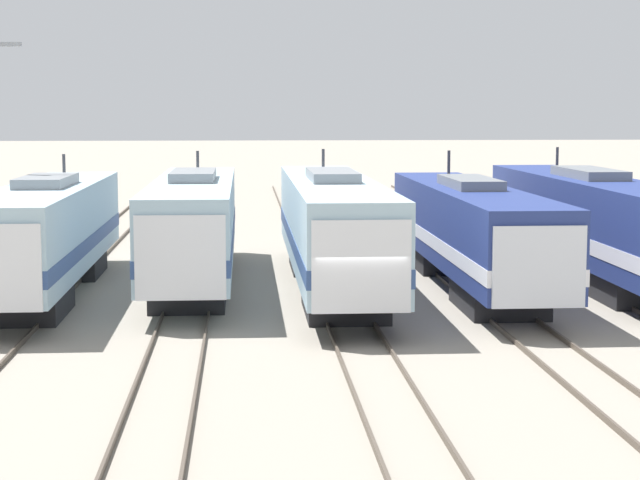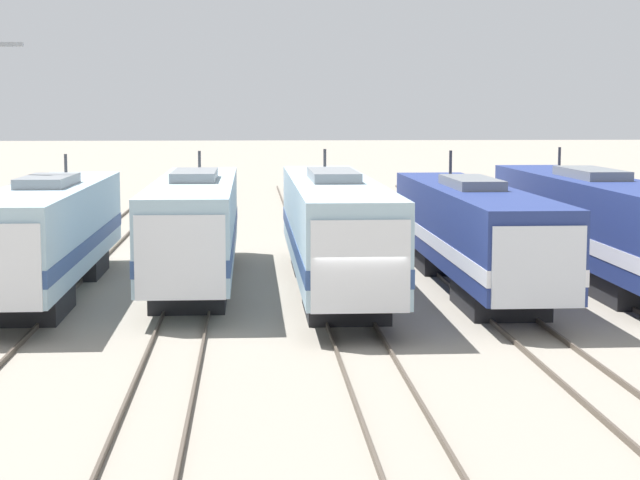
{
  "view_description": "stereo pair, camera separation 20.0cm",
  "coord_description": "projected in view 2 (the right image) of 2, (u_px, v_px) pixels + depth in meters",
  "views": [
    {
      "loc": [
        -3.17,
        -29.49,
        6.45
      ],
      "look_at": [
        -0.86,
        2.63,
        2.53
      ],
      "focal_mm": 60.0,
      "sensor_mm": 36.0,
      "label": 1
    },
    {
      "loc": [
        -2.97,
        -29.5,
        6.45
      ],
      "look_at": [
        -0.86,
        2.63,
        2.53
      ],
      "focal_mm": 60.0,
      "sensor_mm": 36.0,
      "label": 2
    }
  ],
  "objects": [
    {
      "name": "locomotive_center_left",
      "position": [
        195.0,
        227.0,
        39.22
      ],
      "size": [
        2.91,
        17.76,
        4.81
      ],
      "color": "#232326",
      "rests_on": "ground_plane"
    },
    {
      "name": "locomotive_center_right",
      "position": [
        473.0,
        232.0,
        38.38
      ],
      "size": [
        2.91,
        18.57,
        4.85
      ],
      "color": "black",
      "rests_on": "ground_plane"
    },
    {
      "name": "locomotive_center",
      "position": [
        334.0,
        230.0,
        37.94
      ],
      "size": [
        2.99,
        19.37,
        4.91
      ],
      "color": "#232326",
      "rests_on": "ground_plane"
    },
    {
      "name": "rail_pair_center_left",
      "position": [
        178.0,
        339.0,
        29.86
      ],
      "size": [
        1.51,
        120.0,
        0.15
      ],
      "color": "#4C4238",
      "rests_on": "ground_plane"
    },
    {
      "name": "rail_pair_center_right",
      "position": [
        531.0,
        334.0,
        30.51
      ],
      "size": [
        1.51,
        120.0,
        0.15
      ],
      "color": "#4C4238",
      "rests_on": "ground_plane"
    },
    {
      "name": "rail_pair_center",
      "position": [
        357.0,
        337.0,
        30.19
      ],
      "size": [
        1.51,
        120.0,
        0.15
      ],
      "color": "#4C4238",
      "rests_on": "ground_plane"
    },
    {
      "name": "locomotive_far_left",
      "position": [
        47.0,
        235.0,
        37.08
      ],
      "size": [
        2.98,
        17.09,
        4.78
      ],
      "color": "#232326",
      "rests_on": "ground_plane"
    },
    {
      "name": "ground_plane",
      "position": [
        357.0,
        339.0,
        30.2
      ],
      "size": [
        400.0,
        400.0,
        0.0
      ],
      "primitive_type": "plane",
      "color": "gray"
    },
    {
      "name": "locomotive_far_right",
      "position": [
        594.0,
        224.0,
        40.43
      ],
      "size": [
        2.99,
        19.36,
        4.9
      ],
      "color": "black",
      "rests_on": "ground_plane"
    }
  ]
}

